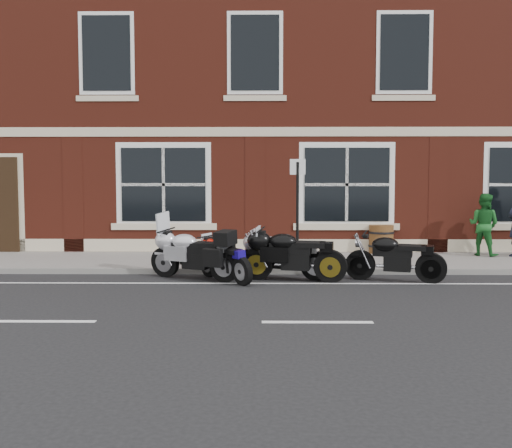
# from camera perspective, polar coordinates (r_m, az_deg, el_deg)

# --- Properties ---
(ground) EXTENTS (80.00, 80.00, 0.00)m
(ground) POSITION_cam_1_polar(r_m,az_deg,el_deg) (11.27, 4.70, -6.13)
(ground) COLOR black
(ground) RESTS_ON ground
(sidewalk) EXTENTS (30.00, 3.00, 0.12)m
(sidewalk) POSITION_cam_1_polar(r_m,az_deg,el_deg) (14.22, 3.86, -3.77)
(sidewalk) COLOR slate
(sidewalk) RESTS_ON ground
(kerb) EXTENTS (30.00, 0.16, 0.12)m
(kerb) POSITION_cam_1_polar(r_m,az_deg,el_deg) (12.66, 4.25, -4.74)
(kerb) COLOR slate
(kerb) RESTS_ON ground
(pub_building) EXTENTS (24.00, 12.00, 12.00)m
(pub_building) POSITION_cam_1_polar(r_m,az_deg,el_deg) (21.95, 2.82, 14.54)
(pub_building) COLOR #602014
(pub_building) RESTS_ON ground
(moto_touring_silver) EXTENTS (1.95, 1.06, 1.39)m
(moto_touring_silver) POSITION_cam_1_polar(r_m,az_deg,el_deg) (11.96, -6.40, -2.82)
(moto_touring_silver) COLOR black
(moto_touring_silver) RESTS_ON ground
(moto_sport_red) EXTENTS (1.19, 1.56, 0.83)m
(moto_sport_red) POSITION_cam_1_polar(r_m,az_deg,el_deg) (11.73, -3.14, -3.37)
(moto_sport_red) COLOR black
(moto_sport_red) RESTS_ON ground
(moto_sport_black) EXTENTS (2.16, 0.63, 0.98)m
(moto_sport_black) POSITION_cam_1_polar(r_m,az_deg,el_deg) (11.68, 3.56, -2.97)
(moto_sport_black) COLOR black
(moto_sport_black) RESTS_ON ground
(moto_sport_silver) EXTENTS (1.93, 0.77, 0.90)m
(moto_sport_silver) POSITION_cam_1_polar(r_m,az_deg,el_deg) (12.00, 2.59, -3.01)
(moto_sport_silver) COLOR black
(moto_sport_silver) RESTS_ON ground
(moto_naked_black) EXTENTS (1.96, 0.76, 0.91)m
(moto_naked_black) POSITION_cam_1_polar(r_m,az_deg,el_deg) (11.95, 13.55, -3.11)
(moto_naked_black) COLOR black
(moto_naked_black) RESTS_ON ground
(pedestrian_right) EXTENTS (1.00, 0.99, 1.62)m
(pedestrian_right) POSITION_cam_1_polar(r_m,az_deg,el_deg) (15.94, 21.82, -0.06)
(pedestrian_right) COLOR #1A5B21
(pedestrian_right) RESTS_ON sidewalk
(barrel_planter) EXTENTS (0.68, 0.68, 0.76)m
(barrel_planter) POSITION_cam_1_polar(r_m,az_deg,el_deg) (15.77, 12.41, -1.48)
(barrel_planter) COLOR #4E3A14
(barrel_planter) RESTS_ON sidewalk
(parking_sign) EXTENTS (0.34, 0.06, 2.41)m
(parking_sign) POSITION_cam_1_polar(r_m,az_deg,el_deg) (12.65, 4.17, 1.88)
(parking_sign) COLOR black
(parking_sign) RESTS_ON sidewalk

